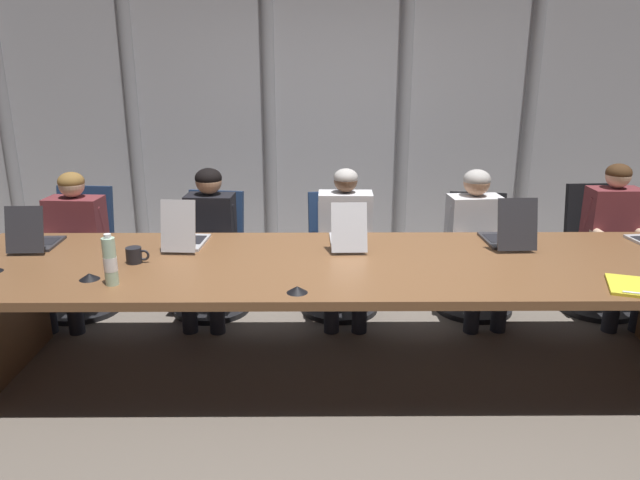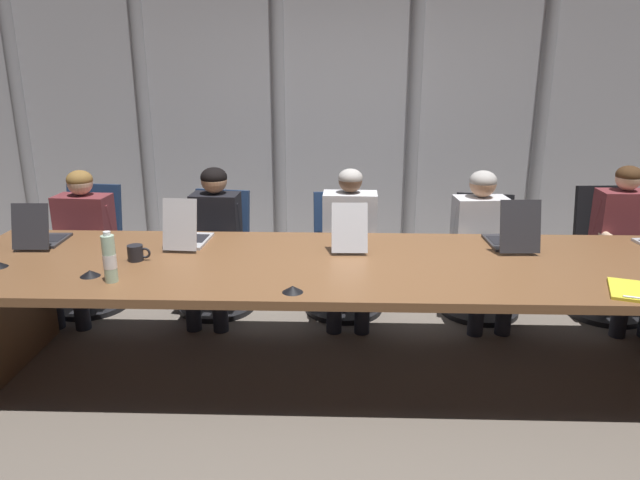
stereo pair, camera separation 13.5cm
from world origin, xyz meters
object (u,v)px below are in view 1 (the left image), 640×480
object	(u,v)px
person_left_end	(72,238)
spiral_notepad	(631,286)
office_chair_right_mid	(475,267)
person_right_end	(616,234)
office_chair_left_mid	(212,267)
person_right_mid	(477,236)
laptop_right_mid	(508,235)
person_left_mid	(209,236)
laptop_left_end	(35,239)
laptop_left_mid	(186,237)
conference_mic_right_side	(297,289)
office_chair_left_end	(81,266)
office_chair_center	(339,267)
coffee_mug_far	(135,255)
conference_mic_middle	(89,276)
water_bottle_primary	(110,262)
person_center	(345,237)
office_chair_right_end	(597,265)
laptop_center	(347,236)

from	to	relation	value
person_left_end	spiral_notepad	world-z (taller)	person_left_end
office_chair_right_mid	person_right_end	bearing A→B (deg)	90.65
office_chair_left_mid	person_right_mid	world-z (taller)	person_right_mid
laptop_right_mid	person_left_mid	size ratio (longest dim) A/B	0.38
laptop_left_end	laptop_left_mid	bearing A→B (deg)	-90.56
conference_mic_right_side	office_chair_left_end	bearing A→B (deg)	138.58
office_chair_center	conference_mic_right_side	world-z (taller)	office_chair_center
office_chair_right_mid	coffee_mug_far	xyz separation A→B (m)	(-2.30, -1.05, 0.46)
person_right_end	spiral_notepad	bearing A→B (deg)	-23.57
office_chair_right_mid	conference_mic_middle	distance (m)	2.84
person_right_end	office_chair_left_end	bearing A→B (deg)	-92.37
water_bottle_primary	laptop_left_mid	bearing A→B (deg)	68.90
person_center	office_chair_center	bearing A→B (deg)	-163.62
person_center	person_left_mid	bearing A→B (deg)	-88.35
office_chair_right_end	person_center	bearing A→B (deg)	-88.98
laptop_center	water_bottle_primary	distance (m)	1.45
office_chair_left_mid	person_right_end	xyz separation A→B (m)	(3.03, -0.16, 0.31)
laptop_left_end	person_left_end	bearing A→B (deg)	0.59
office_chair_right_mid	spiral_notepad	bearing A→B (deg)	25.27
person_left_end	conference_mic_middle	size ratio (longest dim) A/B	9.97
person_left_end	person_left_mid	distance (m)	1.01
laptop_left_mid	conference_mic_right_side	bearing A→B (deg)	-132.85
office_chair_left_end	office_chair_right_mid	xyz separation A→B (m)	(3.07, -0.01, -0.02)
laptop_right_mid	conference_mic_middle	world-z (taller)	laptop_right_mid
person_left_end	coffee_mug_far	bearing A→B (deg)	43.32
person_center	conference_mic_right_side	xyz separation A→B (m)	(-0.31, -1.37, 0.13)
laptop_left_end	person_right_mid	bearing A→B (deg)	-80.28
laptop_right_mid	conference_mic_middle	size ratio (longest dim) A/B	3.91
laptop_left_end	person_right_end	world-z (taller)	person_right_end
office_chair_right_mid	office_chair_right_end	distance (m)	0.96
laptop_right_mid	water_bottle_primary	bearing A→B (deg)	104.02
office_chair_right_mid	office_chair_left_end	bearing A→B (deg)	-80.51
laptop_center	person_right_mid	distance (m)	1.15
person_center	water_bottle_primary	bearing A→B (deg)	-44.76
office_chair_left_mid	office_chair_right_end	xyz separation A→B (m)	(3.01, 0.00, 0.01)
laptop_left_mid	water_bottle_primary	size ratio (longest dim) A/B	1.51
laptop_right_mid	water_bottle_primary	xyz separation A→B (m)	(-2.31, -0.68, 0.07)
office_chair_center	office_chair_right_mid	world-z (taller)	office_chair_center
office_chair_center	water_bottle_primary	world-z (taller)	water_bottle_primary
office_chair_center	water_bottle_primary	distance (m)	1.96
laptop_center	person_center	world-z (taller)	person_center
laptop_right_mid	conference_mic_right_side	bearing A→B (deg)	118.73
person_center	water_bottle_primary	size ratio (longest dim) A/B	3.99
office_chair_left_mid	person_right_end	bearing A→B (deg)	95.92
laptop_left_end	laptop_left_mid	distance (m)	0.94
person_center	spiral_notepad	world-z (taller)	person_center
person_center	conference_mic_middle	size ratio (longest dim) A/B	10.18
person_left_end	conference_mic_right_side	bearing A→B (deg)	55.23
office_chair_left_end	office_chair_right_mid	distance (m)	3.07
person_left_end	office_chair_center	bearing A→B (deg)	98.51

